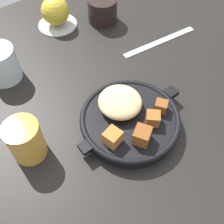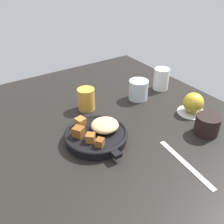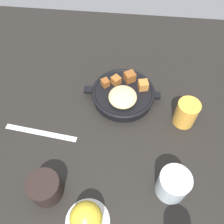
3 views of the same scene
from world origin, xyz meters
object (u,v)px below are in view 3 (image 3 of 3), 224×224
Objects in this scene: coffee_mug_dark at (45,188)px; cast_iron_skillet at (122,94)px; water_glass_short at (173,184)px; juice_glass_amber at (186,113)px; red_apple at (86,218)px; butter_knife at (41,133)px.

cast_iron_skillet is at bearing -117.14° from coffee_mug_dark.
cast_iron_skillet is 32.08cm from water_glass_short.
water_glass_short is at bearing 77.98° from juice_glass_amber.
red_apple is 40.08cm from juice_glass_amber.
coffee_mug_dark is at bearing 117.53° from butter_knife.
butter_knife is (17.88, -22.83, -4.21)cm from red_apple.
water_glass_short is 1.00× the size of coffee_mug_dark.
water_glass_short is 22.16cm from juice_glass_amber.
juice_glass_amber is (-4.61, -21.67, 0.21)cm from water_glass_short.
water_glass_short reaches higher than coffee_mug_dark.
water_glass_short is at bearing 117.46° from cast_iron_skillet.
coffee_mug_dark is (11.34, -6.02, -1.09)cm from red_apple.
juice_glass_amber reaches higher than butter_knife.
red_apple reaches higher than cast_iron_skillet.
coffee_mug_dark is at bearing 7.13° from water_glass_short.
cast_iron_skillet is 1.10× the size of butter_knife.
coffee_mug_dark is at bearing 35.44° from juice_glass_amber.
water_glass_short reaches higher than butter_knife.
water_glass_short is at bearing 167.50° from butter_knife.
red_apple is (5.24, 38.38, 1.99)cm from cast_iron_skillet.
juice_glass_amber is (-35.97, -25.60, 0.95)cm from coffee_mug_dark.
red_apple is 0.34× the size of butter_knife.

